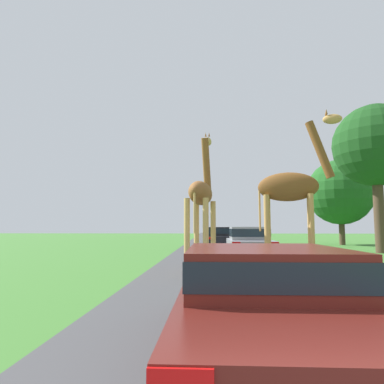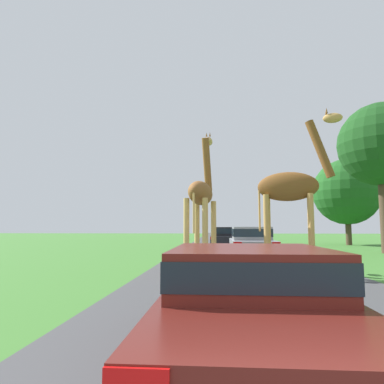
# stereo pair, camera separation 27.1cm
# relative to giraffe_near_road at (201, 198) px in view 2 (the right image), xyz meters

# --- Properties ---
(road) EXTENTS (6.75, 120.00, 0.00)m
(road) POSITION_rel_giraffe_near_road_xyz_m (1.50, 18.81, -2.44)
(road) COLOR #424244
(road) RESTS_ON ground
(giraffe_near_road) EXTENTS (1.07, 2.84, 5.06)m
(giraffe_near_road) POSITION_rel_giraffe_near_road_xyz_m (0.00, 0.00, 0.00)
(giraffe_near_road) COLOR tan
(giraffe_near_road) RESTS_ON ground
(giraffe_companion) EXTENTS (2.57, 0.97, 5.05)m
(giraffe_companion) POSITION_rel_giraffe_near_road_xyz_m (2.79, -0.95, 0.08)
(giraffe_companion) COLOR tan
(giraffe_companion) RESTS_ON ground
(car_lead_maroon) EXTENTS (1.93, 4.58, 1.25)m
(car_lead_maroon) POSITION_rel_giraffe_near_road_xyz_m (0.89, -7.35, -1.76)
(car_lead_maroon) COLOR #561914
(car_lead_maroon) RESTS_ON ground
(car_queue_right) EXTENTS (1.88, 4.01, 1.46)m
(car_queue_right) POSITION_rel_giraffe_near_road_xyz_m (2.34, 15.51, -1.67)
(car_queue_right) COLOR #144C28
(car_queue_right) RESTS_ON ground
(car_queue_left) EXTENTS (1.78, 4.32, 1.49)m
(car_queue_left) POSITION_rel_giraffe_near_road_xyz_m (2.02, 3.94, -1.65)
(car_queue_left) COLOR gray
(car_queue_left) RESTS_ON ground
(car_far_ahead) EXTENTS (1.88, 4.01, 1.48)m
(car_far_ahead) POSITION_rel_giraffe_near_road_xyz_m (1.04, 10.95, -1.66)
(car_far_ahead) COLOR black
(car_far_ahead) RESTS_ON ground
(tree_centre_back) EXTENTS (4.87, 4.87, 8.76)m
(tree_centre_back) POSITION_rel_giraffe_near_road_xyz_m (10.16, 8.95, 3.82)
(tree_centre_back) COLOR #4C3828
(tree_centre_back) RESTS_ON ground
(tree_right_cluster) EXTENTS (5.52, 5.52, 7.21)m
(tree_right_cluster) POSITION_rel_giraffe_near_road_xyz_m (11.41, 18.00, 1.99)
(tree_right_cluster) COLOR #4C3828
(tree_right_cluster) RESTS_ON ground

